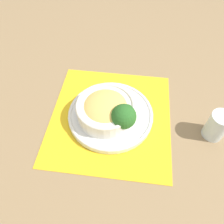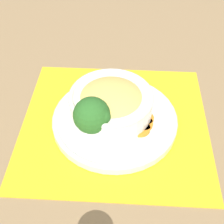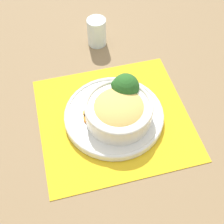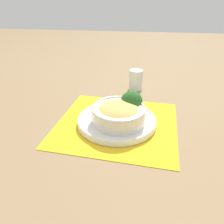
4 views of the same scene
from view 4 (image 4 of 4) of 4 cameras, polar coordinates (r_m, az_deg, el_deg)
ground_plane at (r=0.78m, az=1.25°, el=-3.08°), size 4.00×4.00×0.00m
placemat at (r=0.78m, az=1.25°, el=-2.96°), size 0.45×0.42×0.00m
plate at (r=0.77m, az=1.26°, el=-2.12°), size 0.28×0.28×0.02m
bowl at (r=0.74m, az=1.76°, el=-0.24°), size 0.18×0.18×0.07m
broccoli_floret at (r=0.78m, az=5.14°, el=2.76°), size 0.08×0.08×0.09m
carrot_slice_near at (r=0.80m, az=-2.13°, el=-0.03°), size 0.05×0.05×0.01m
carrot_slice_middle at (r=0.79m, az=-2.81°, el=-0.48°), size 0.05×0.05×0.01m
carrot_slice_far at (r=0.78m, az=-3.27°, el=-1.01°), size 0.05×0.05×0.01m
water_glass at (r=1.04m, az=6.22°, el=8.05°), size 0.06×0.06×0.09m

